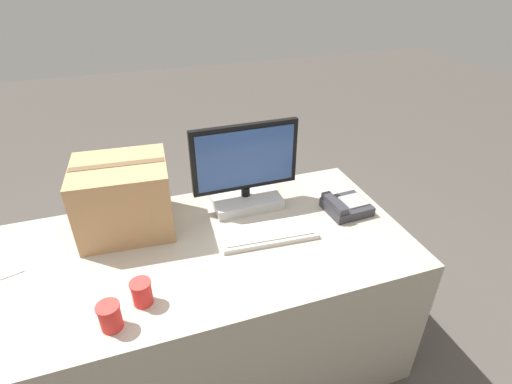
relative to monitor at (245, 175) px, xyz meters
name	(u,v)px	position (x,y,z in m)	size (l,w,h in m)	color
ground_plane	(214,354)	(-0.27, -0.26, -0.91)	(12.00, 12.00, 0.00)	#47423D
office_desk	(210,305)	(-0.27, -0.26, -0.54)	(1.80, 0.90, 0.74)	#A89E8E
monitor	(245,175)	(0.00, 0.00, 0.00)	(0.52, 0.23, 0.43)	#B7B7B7
keyboard	(268,234)	(0.01, -0.29, -0.15)	(0.44, 0.19, 0.03)	beige
desk_phone	(346,206)	(0.44, -0.22, -0.14)	(0.21, 0.20, 0.08)	#2D2D33
paper_cup_left	(110,316)	(-0.67, -0.59, -0.11)	(0.08, 0.08, 0.10)	red
paper_cup_right	(142,293)	(-0.55, -0.51, -0.12)	(0.08, 0.08, 0.10)	red
cardboard_box	(124,197)	(-0.57, -0.01, 0.00)	(0.42, 0.38, 0.33)	tan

